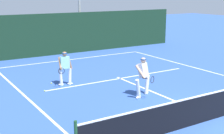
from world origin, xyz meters
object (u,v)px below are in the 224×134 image
at_px(player_near, 143,75).
at_px(tennis_ball_extra, 51,83).
at_px(player_far, 65,67).
at_px(tennis_ball, 45,91).

distance_m(player_near, tennis_ball_extra, 4.67).
relative_size(player_near, tennis_ball_extra, 25.33).
distance_m(player_far, tennis_ball, 1.53).
relative_size(tennis_ball, tennis_ball_extra, 1.00).
height_order(player_near, tennis_ball, player_near).
xyz_separation_m(player_far, tennis_ball_extra, (-0.51, 0.53, -0.85)).
height_order(player_far, tennis_ball_extra, player_far).
distance_m(player_far, tennis_ball_extra, 1.12).
xyz_separation_m(player_near, tennis_ball, (-3.30, 2.79, -0.89)).
xyz_separation_m(player_near, player_far, (-2.11, 3.23, -0.04)).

